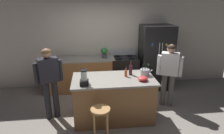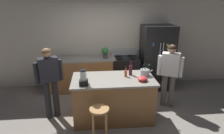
# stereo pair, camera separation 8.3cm
# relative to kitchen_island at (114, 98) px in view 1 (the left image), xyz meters

# --- Properties ---
(ground_plane) EXTENTS (14.00, 14.00, 0.00)m
(ground_plane) POSITION_rel_kitchen_island_xyz_m (0.00, 0.00, -0.48)
(ground_plane) COLOR gray
(back_wall) EXTENTS (8.00, 0.10, 2.70)m
(back_wall) POSITION_rel_kitchen_island_xyz_m (0.00, 1.95, 0.87)
(back_wall) COLOR beige
(back_wall) RESTS_ON ground_plane
(kitchen_island) EXTENTS (1.75, 0.92, 0.96)m
(kitchen_island) POSITION_rel_kitchen_island_xyz_m (0.00, 0.00, 0.00)
(kitchen_island) COLOR #9E6B3D
(kitchen_island) RESTS_ON ground_plane
(back_counter_run) EXTENTS (2.00, 0.64, 0.96)m
(back_counter_run) POSITION_rel_kitchen_island_xyz_m (-0.80, 1.55, -0.00)
(back_counter_run) COLOR #9E6B3D
(back_counter_run) RESTS_ON ground_plane
(refrigerator) EXTENTS (0.90, 0.73, 1.87)m
(refrigerator) POSITION_rel_kitchen_island_xyz_m (1.42, 1.50, 0.45)
(refrigerator) COLOR black
(refrigerator) RESTS_ON ground_plane
(stove_range) EXTENTS (0.76, 0.65, 1.14)m
(stove_range) POSITION_rel_kitchen_island_xyz_m (0.50, 1.52, 0.01)
(stove_range) COLOR black
(stove_range) RESTS_ON ground_plane
(person_by_island_left) EXTENTS (0.58, 0.35, 1.61)m
(person_by_island_left) POSITION_rel_kitchen_island_xyz_m (-1.36, 0.16, 0.49)
(person_by_island_left) COLOR #26262B
(person_by_island_left) RESTS_ON ground_plane
(person_by_sink_right) EXTENTS (0.57, 0.37, 1.57)m
(person_by_sink_right) POSITION_rel_kitchen_island_xyz_m (1.39, 0.39, 0.47)
(person_by_sink_right) COLOR #66605B
(person_by_sink_right) RESTS_ON ground_plane
(bar_stool) EXTENTS (0.36, 0.36, 0.68)m
(bar_stool) POSITION_rel_kitchen_island_xyz_m (-0.33, -0.73, 0.05)
(bar_stool) COLOR #B7844C
(bar_stool) RESTS_ON ground_plane
(potted_plant) EXTENTS (0.20, 0.20, 0.30)m
(potted_plant) POSITION_rel_kitchen_island_xyz_m (-0.08, 1.55, 0.65)
(potted_plant) COLOR #4C4C51
(potted_plant) RESTS_ON back_counter_run
(blender_appliance) EXTENTS (0.17, 0.17, 0.32)m
(blender_appliance) POSITION_rel_kitchen_island_xyz_m (-0.61, -0.28, 0.61)
(blender_appliance) COLOR black
(blender_appliance) RESTS_ON kitchen_island
(bottle_cooking_sauce) EXTENTS (0.06, 0.06, 0.22)m
(bottle_cooking_sauce) POSITION_rel_kitchen_island_xyz_m (0.28, 0.08, 0.56)
(bottle_cooking_sauce) COLOR #B24C26
(bottle_cooking_sauce) RESTS_ON kitchen_island
(bottle_wine) EXTENTS (0.08, 0.08, 0.32)m
(bottle_wine) POSITION_rel_kitchen_island_xyz_m (0.40, 0.17, 0.59)
(bottle_wine) COLOR #471923
(bottle_wine) RESTS_ON kitchen_island
(bottle_soda) EXTENTS (0.07, 0.07, 0.26)m
(bottle_soda) POSITION_rel_kitchen_island_xyz_m (-0.64, -0.01, 0.57)
(bottle_soda) COLOR #3FB259
(bottle_soda) RESTS_ON kitchen_island
(mixing_bowl) EXTENTS (0.20, 0.20, 0.09)m
(mixing_bowl) POSITION_rel_kitchen_island_xyz_m (0.58, -0.20, 0.52)
(mixing_bowl) COLOR red
(mixing_bowl) RESTS_ON kitchen_island
(tea_kettle) EXTENTS (0.28, 0.20, 0.27)m
(tea_kettle) POSITION_rel_kitchen_island_xyz_m (0.71, 0.10, 0.56)
(tea_kettle) COLOR #B7BABF
(tea_kettle) RESTS_ON kitchen_island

